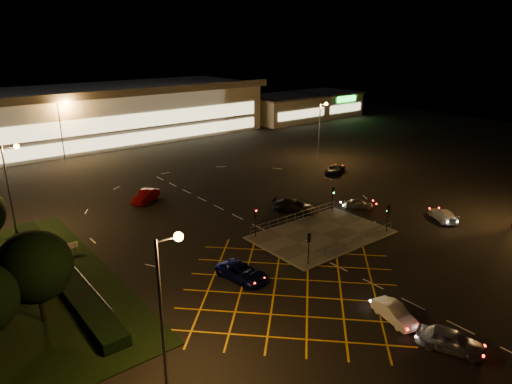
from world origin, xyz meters
TOP-DOWN VIEW (x-y plane):
  - ground at (0.00, 0.00)m, footprint 180.00×180.00m
  - pedestrian_island at (2.00, -2.00)m, footprint 14.00×9.00m
  - hedge at (-23.00, 6.00)m, footprint 2.00×26.00m
  - supermarket at (0.00, 61.95)m, footprint 72.00×26.50m
  - retail_unit_a at (46.00, 53.97)m, footprint 18.80×14.80m
  - retail_unit_b at (62.00, 53.96)m, footprint 14.80×14.80m
  - streetlight_sw at (-21.56, -12.00)m, footprint 1.78×0.56m
  - streetlight_nw at (-23.56, 18.00)m, footprint 1.78×0.56m
  - streetlight_ne at (24.44, 20.00)m, footprint 1.78×0.56m
  - streetlight_far_left at (-9.56, 48.00)m, footprint 1.78×0.56m
  - streetlight_far_right at (30.44, 50.00)m, footprint 1.78×0.56m
  - signal_sw at (-4.00, -5.99)m, footprint 0.28×0.30m
  - signal_se at (8.00, -5.99)m, footprint 0.28×0.30m
  - signal_nw at (-4.00, 1.99)m, footprint 0.28×0.30m
  - signal_ne at (8.00, 1.99)m, footprint 0.28×0.30m
  - tree_e at (-26.00, 0.00)m, footprint 5.40×5.40m
  - car_near_silver at (-5.04, -20.82)m, footprint 3.36×4.83m
  - car_queue_white at (-5.14, -16.37)m, footprint 2.30×4.19m
  - car_left_blue at (-10.49, -4.30)m, footprint 3.07×5.38m
  - car_far_dkgrey at (4.38, 5.00)m, footprint 4.76×5.58m
  - car_right_silver at (11.66, 0.95)m, footprint 3.80×3.18m
  - car_circ_red at (-8.26, 19.68)m, footprint 4.86×4.01m
  - car_east_grey at (21.21, 13.47)m, footprint 5.26×4.02m
  - car_approach_white at (16.28, -7.82)m, footprint 3.92×4.81m

SIDE VIEW (x-z plane):
  - ground at x=0.00m, z-range 0.00..0.00m
  - pedestrian_island at x=2.00m, z-range 0.00..0.12m
  - hedge at x=-23.00m, z-range 0.00..1.00m
  - car_right_silver at x=11.66m, z-range 0.00..1.22m
  - car_queue_white at x=-5.14m, z-range 0.00..1.31m
  - car_approach_white at x=16.28m, z-range 0.00..1.31m
  - car_east_grey at x=21.21m, z-range 0.00..1.33m
  - car_left_blue at x=-10.49m, z-range 0.00..1.41m
  - car_near_silver at x=-5.04m, z-range 0.00..1.53m
  - car_far_dkgrey at x=4.38m, z-range 0.00..1.53m
  - car_circ_red at x=-8.26m, z-range 0.00..1.56m
  - signal_sw at x=-4.00m, z-range 0.79..3.94m
  - signal_se at x=8.00m, z-range 0.79..3.94m
  - signal_nw at x=-4.00m, z-range 0.79..3.94m
  - signal_ne at x=8.00m, z-range 0.79..3.94m
  - retail_unit_a at x=46.00m, z-range 0.04..6.39m
  - retail_unit_b at x=62.00m, z-range 0.05..6.40m
  - tree_e at x=-26.00m, z-range 0.97..8.32m
  - supermarket at x=0.00m, z-range 0.06..10.56m
  - streetlight_sw at x=-21.56m, z-range 1.55..11.58m
  - streetlight_nw at x=-23.56m, z-range 1.55..11.58m
  - streetlight_ne at x=24.44m, z-range 1.55..11.58m
  - streetlight_far_left at x=-9.56m, z-range 1.55..11.58m
  - streetlight_far_right at x=30.44m, z-range 1.55..11.58m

